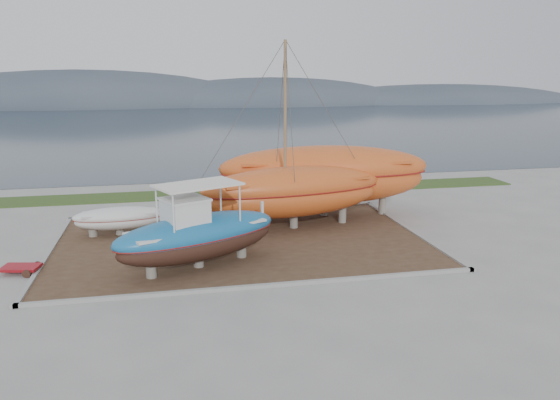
{
  "coord_description": "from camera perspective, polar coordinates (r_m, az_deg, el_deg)",
  "views": [
    {
      "loc": [
        -3.47,
        -22.07,
        8.35
      ],
      "look_at": [
        1.98,
        4.0,
        2.08
      ],
      "focal_mm": 35.0,
      "sensor_mm": 36.0,
      "label": 1
    }
  ],
  "objects": [
    {
      "name": "blue_caique",
      "position": [
        23.71,
        -8.62,
        -2.71
      ],
      "size": [
        7.92,
        5.3,
        3.67
      ],
      "primitive_type": null,
      "rotation": [
        0.0,
        0.0,
        0.42
      ],
      "color": "#19649B",
      "rests_on": "dirt_patch"
    },
    {
      "name": "dirt_patch",
      "position": [
        27.58,
        -4.05,
        -4.35
      ],
      "size": [
        18.0,
        12.0,
        0.06
      ],
      "primitive_type": "cube",
      "color": "#422D1E",
      "rests_on": "ground"
    },
    {
      "name": "red_trailer",
      "position": [
        25.81,
        -25.45,
        -6.6
      ],
      "size": [
        2.46,
        1.58,
        0.32
      ],
      "primitive_type": null,
      "rotation": [
        0.0,
        0.0,
        -0.21
      ],
      "color": "maroon",
      "rests_on": "ground"
    },
    {
      "name": "grass_strip",
      "position": [
        38.63,
        -6.39,
        0.73
      ],
      "size": [
        44.0,
        3.0,
        0.08
      ],
      "primitive_type": "cube",
      "color": "#284219",
      "rests_on": "ground"
    },
    {
      "name": "ground",
      "position": [
        23.85,
        -2.72,
        -7.27
      ],
      "size": [
        140.0,
        140.0,
        0.0
      ],
      "primitive_type": "plane",
      "color": "gray",
      "rests_on": "ground"
    },
    {
      "name": "orange_bare_hull",
      "position": [
        32.01,
        4.66,
        1.89
      ],
      "size": [
        12.59,
        4.84,
        4.03
      ],
      "primitive_type": null,
      "rotation": [
        0.0,
        0.0,
        -0.09
      ],
      "color": "#C1501D",
      "rests_on": "dirt_patch"
    },
    {
      "name": "sea",
      "position": [
        92.51,
        -9.71,
        7.87
      ],
      "size": [
        260.0,
        100.0,
        0.04
      ],
      "primitive_type": null,
      "color": "#1A2935",
      "rests_on": "ground"
    },
    {
      "name": "orange_sailboat",
      "position": [
        28.87,
        1.5,
        6.57
      ],
      "size": [
        10.65,
        4.67,
        9.88
      ],
      "primitive_type": null,
      "rotation": [
        0.0,
        0.0,
        0.16
      ],
      "color": "#C1501D",
      "rests_on": "dirt_patch"
    },
    {
      "name": "white_dinghy",
      "position": [
        29.64,
        -16.43,
        -2.15
      ],
      "size": [
        4.75,
        2.02,
        1.4
      ],
      "primitive_type": null,
      "rotation": [
        0.0,
        0.0,
        0.06
      ],
      "color": "silver",
      "rests_on": "dirt_patch"
    },
    {
      "name": "curb_frame",
      "position": [
        27.57,
        -4.05,
        -4.26
      ],
      "size": [
        18.6,
        12.6,
        0.15
      ],
      "primitive_type": null,
      "color": "gray",
      "rests_on": "ground"
    },
    {
      "name": "mountain_ridge",
      "position": [
        147.35,
        -10.61,
        9.76
      ],
      "size": [
        200.0,
        36.0,
        20.0
      ],
      "primitive_type": null,
      "color": "#333D49",
      "rests_on": "ground"
    }
  ]
}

